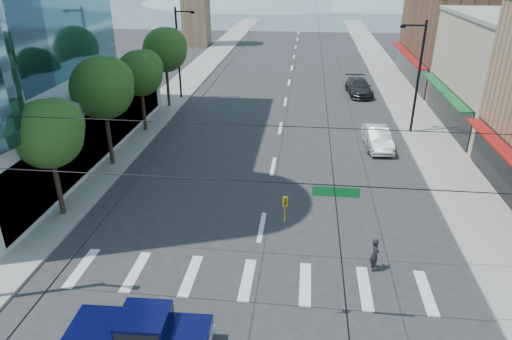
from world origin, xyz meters
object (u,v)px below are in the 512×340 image
object	(u,v)px
parked_car_mid	(377,138)
pedestrian	(375,254)
parked_car_far	(359,87)
parked_car_near	(377,137)
pickup_truck	(140,332)

from	to	relation	value
parked_car_mid	pedestrian	bearing A→B (deg)	-102.27
parked_car_mid	parked_car_far	xyz separation A→B (m)	(0.00, 15.22, 0.05)
pedestrian	parked_car_near	distance (m)	15.83
pedestrian	pickup_truck	bearing A→B (deg)	119.27
parked_car_mid	pickup_truck	bearing A→B (deg)	-122.07
parked_car_near	parked_car_far	xyz separation A→B (m)	(0.00, 14.97, 0.04)
pedestrian	parked_car_mid	size ratio (longest dim) A/B	0.35
pickup_truck	parked_car_mid	world-z (taller)	pickup_truck
parked_car_near	pedestrian	bearing A→B (deg)	-99.12
pickup_truck	parked_car_near	xyz separation A→B (m)	(11.11, 21.62, -0.12)
pickup_truck	parked_car_mid	xyz separation A→B (m)	(11.11, 21.37, -0.12)
pickup_truck	parked_car_near	size ratio (longest dim) A/B	1.12
pickup_truck	pedestrian	size ratio (longest dim) A/B	3.15
parked_car_near	parked_car_mid	bearing A→B (deg)	-91.56
parked_car_mid	parked_car_near	bearing A→B (deg)	85.40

